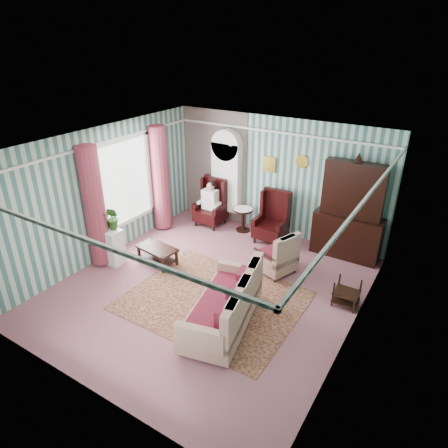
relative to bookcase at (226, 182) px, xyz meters
The scene contains 17 objects.
floor 3.34m from the bookcase, 64.58° to the right, with size 6.00×6.00×0.00m, color #98585D.
room_shell 2.90m from the bookcase, 74.62° to the right, with size 5.53×6.02×2.91m.
bookcase is the anchor object (origin of this frame).
dresser_hutch 3.25m from the bookcase, ahead, with size 1.50×0.56×2.36m, color black.
wingback_left 0.68m from the bookcase, 122.66° to the right, with size 0.76×0.80×1.25m, color black.
wingback_right 1.63m from the bookcase, 14.57° to the right, with size 0.76×0.80×1.25m, color black.
seated_woman 0.70m from the bookcase, 122.66° to the right, with size 0.44×0.40×1.18m, color white, non-canonical shape.
round_side_table 1.07m from the bookcase, 20.27° to the right, with size 0.50×0.50×0.60m, color black.
nest_table 4.37m from the bookcase, 26.92° to the right, with size 0.45×0.38×0.54m, color black.
plant_stand 3.39m from the bookcase, 108.49° to the right, with size 0.55×0.35×0.80m, color white.
rug 3.72m from the bookcase, 62.28° to the right, with size 3.20×2.60×0.01m, color #441619.
sofa 4.29m from the bookcase, 59.35° to the right, with size 2.04×0.99×0.95m, color #BBB391.
floral_armchair 2.78m from the bookcase, 35.65° to the right, with size 0.78×0.77×0.95m, color beige.
coffee_table 2.80m from the bookcase, 93.30° to the right, with size 0.89×0.50×0.40m, color black.
potted_plant_a 3.38m from the bookcase, 109.72° to the right, with size 0.39×0.34×0.44m, color #254F18.
potted_plant_b 3.20m from the bookcase, 107.17° to the right, with size 0.29×0.24×0.53m, color #1E551A.
potted_plant_c 3.28m from the bookcase, 110.67° to the right, with size 0.21×0.21×0.37m, color #1E4C18.
Camera 1 is at (3.76, -5.49, 4.65)m, focal length 32.00 mm.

